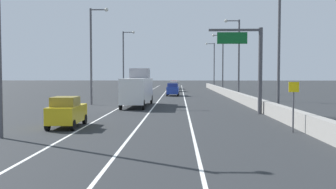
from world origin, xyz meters
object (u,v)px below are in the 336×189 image
object	(u,v)px
lamp_post_left_mid	(93,50)
car_blue_2	(173,89)
lamp_post_right_fifth	(213,63)
lamp_post_left_far	(125,58)
speed_advisory_sign	(293,103)
lamp_post_right_second	(276,42)
car_white_0	(174,85)
car_gray_4	(129,91)
lamp_post_right_fourth	(222,60)
box_truck	(138,89)
car_red_3	(174,84)
car_silver_1	(174,87)
lamp_post_right_third	(237,54)
lamp_post_left_near	(3,22)
car_yellow_5	(67,112)
overhead_sign_gantry	(252,60)

from	to	relation	value
lamp_post_left_mid	car_blue_2	bearing A→B (deg)	64.85
lamp_post_right_fifth	car_blue_2	bearing A→B (deg)	-107.23
car_blue_2	lamp_post_left_far	bearing A→B (deg)	152.46
speed_advisory_sign	lamp_post_right_second	distance (m)	11.81
car_white_0	car_gray_4	xyz separation A→B (m)	(-6.08, -34.32, 0.07)
lamp_post_right_fourth	car_white_0	size ratio (longest dim) A/B	2.48
lamp_post_right_second	box_truck	world-z (taller)	lamp_post_right_second
car_blue_2	lamp_post_right_second	bearing A→B (deg)	-71.81
lamp_post_left_far	lamp_post_right_second	bearing A→B (deg)	-61.57
lamp_post_left_mid	car_blue_2	xyz separation A→B (m)	(8.79, 18.71, -5.22)
car_red_3	car_gray_4	bearing A→B (deg)	-98.02
car_silver_1	car_gray_4	xyz separation A→B (m)	(-6.34, -23.24, 0.05)
lamp_post_right_fourth	lamp_post_right_third	bearing A→B (deg)	-90.00
lamp_post_left_near	car_yellow_5	bearing A→B (deg)	64.09
lamp_post_left_far	car_yellow_5	xyz separation A→B (m)	(2.14, -41.94, -5.25)
lamp_post_right_second	lamp_post_left_mid	xyz separation A→B (m)	(-18.18, 9.85, 0.00)
car_red_3	lamp_post_right_fourth	bearing A→B (deg)	-70.21
lamp_post_right_third	car_gray_4	distance (m)	16.24
speed_advisory_sign	car_blue_2	size ratio (longest dim) A/B	0.68
lamp_post_left_mid	lamp_post_right_fourth	bearing A→B (deg)	58.31
lamp_post_right_second	lamp_post_left_near	xyz separation A→B (m)	(-17.81, -13.27, 0.00)
car_silver_1	car_blue_2	world-z (taller)	car_blue_2
lamp_post_left_far	box_truck	distance (m)	26.10
speed_advisory_sign	car_red_3	size ratio (longest dim) A/B	0.64
speed_advisory_sign	lamp_post_right_third	world-z (taller)	lamp_post_right_third
lamp_post_right_fifth	car_silver_1	size ratio (longest dim) A/B	2.44
lamp_post_right_fourth	car_white_0	world-z (taller)	lamp_post_right_fourth
lamp_post_right_second	lamp_post_left_far	world-z (taller)	same
lamp_post_right_fifth	car_gray_4	bearing A→B (deg)	-112.95
speed_advisory_sign	lamp_post_right_third	bearing A→B (deg)	87.76
lamp_post_left_far	lamp_post_left_near	bearing A→B (deg)	-89.95
car_white_0	car_yellow_5	size ratio (longest dim) A/B	1.07
lamp_post_right_second	car_red_3	size ratio (longest dim) A/B	2.33
lamp_post_right_third	lamp_post_left_near	world-z (taller)	same
speed_advisory_sign	lamp_post_left_near	world-z (taller)	lamp_post_left_near
car_white_0	car_red_3	distance (m)	8.30
lamp_post_right_second	box_truck	bearing A→B (deg)	149.02
lamp_post_right_third	car_silver_1	world-z (taller)	lamp_post_right_third
lamp_post_right_third	car_silver_1	distance (m)	27.52
speed_advisory_sign	lamp_post_left_mid	xyz separation A→B (m)	(-16.54, 20.65, 4.49)
lamp_post_right_fourth	lamp_post_left_near	bearing A→B (deg)	-108.51
speed_advisory_sign	car_gray_4	size ratio (longest dim) A/B	0.73
car_red_3	box_truck	world-z (taller)	box_truck
lamp_post_right_fifth	car_yellow_5	size ratio (longest dim) A/B	2.66
overhead_sign_gantry	car_yellow_5	size ratio (longest dim) A/B	1.82
car_blue_2	lamp_post_right_third	bearing A→B (deg)	-46.15
lamp_post_right_fifth	overhead_sign_gantry	bearing A→B (deg)	-91.75
lamp_post_left_near	lamp_post_right_fourth	bearing A→B (deg)	71.49
overhead_sign_gantry	lamp_post_left_near	world-z (taller)	lamp_post_left_near
lamp_post_right_third	car_blue_2	distance (m)	13.91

